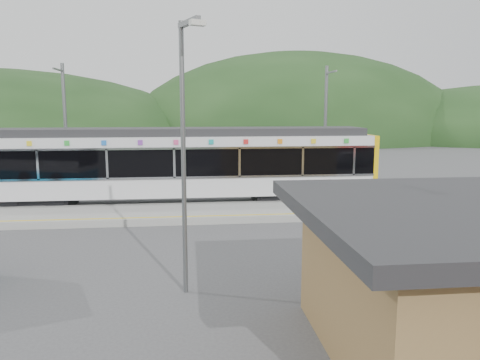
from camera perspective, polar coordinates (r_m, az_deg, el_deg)
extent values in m
plane|color=#4C4C4F|center=(17.57, -4.09, -6.85)|extent=(120.00, 120.00, 0.00)
ellipsoid|color=#1E3D19|center=(72.99, 6.84, 5.06)|extent=(52.00, 39.00, 26.00)
cube|color=#9E9E99|center=(20.73, -4.47, -3.99)|extent=(26.00, 3.20, 0.30)
cube|color=yellow|center=(19.43, -4.34, -4.39)|extent=(26.00, 0.10, 0.01)
cube|color=black|center=(24.40, -23.27, -2.38)|extent=(3.20, 2.20, 0.56)
cube|color=black|center=(23.84, 5.53, -1.94)|extent=(3.20, 2.20, 0.56)
cube|color=silver|center=(23.23, -9.08, -0.44)|extent=(20.00, 2.90, 0.92)
cube|color=black|center=(23.07, -9.16, 2.46)|extent=(20.00, 2.96, 1.45)
cube|color=silver|center=(21.67, -9.30, 0.25)|extent=(20.00, 0.05, 0.10)
cube|color=silver|center=(21.52, -9.39, 3.81)|extent=(20.00, 0.05, 0.10)
cube|color=silver|center=(22.99, -9.21, 4.81)|extent=(20.00, 2.90, 0.45)
cube|color=#2D2D30|center=(22.96, -9.24, 5.82)|extent=(19.40, 2.50, 0.36)
cube|color=yellow|center=(24.77, 14.96, 1.95)|extent=(0.24, 2.92, 3.00)
cube|color=silver|center=(22.55, -23.44, 1.70)|extent=(0.10, 0.05, 1.35)
cube|color=silver|center=(21.86, -15.90, 1.88)|extent=(0.10, 0.05, 1.35)
cube|color=silver|center=(21.56, -8.01, 2.05)|extent=(0.10, 0.05, 1.35)
cube|color=silver|center=(21.68, -0.06, 2.17)|extent=(0.10, 0.05, 1.35)
cube|color=silver|center=(22.21, 7.66, 2.25)|extent=(0.10, 0.05, 1.35)
cube|color=silver|center=(22.95, 13.73, 2.29)|extent=(0.10, 0.05, 1.35)
cube|color=yellow|center=(22.57, -24.31, 4.08)|extent=(0.22, 0.04, 0.22)
cube|color=green|center=(22.13, -20.36, 4.24)|extent=(0.22, 0.04, 0.22)
cube|color=blue|center=(21.80, -16.26, 4.37)|extent=(0.22, 0.04, 0.22)
cube|color=purple|center=(21.58, -12.06, 4.49)|extent=(0.22, 0.04, 0.22)
cube|color=#E54C8C|center=(21.48, -7.80, 4.58)|extent=(0.22, 0.04, 0.22)
cube|color=#19A5A5|center=(21.50, -3.52, 4.65)|extent=(0.22, 0.04, 0.22)
cube|color=red|center=(21.64, 0.73, 4.70)|extent=(0.22, 0.04, 0.22)
cube|color=orange|center=(21.89, 4.90, 4.71)|extent=(0.22, 0.04, 0.22)
cube|color=yellow|center=(22.26, 8.96, 4.71)|extent=(0.22, 0.04, 0.22)
cube|color=green|center=(22.73, 12.86, 4.68)|extent=(0.22, 0.04, 0.22)
cylinder|color=slate|center=(26.32, -20.46, 5.58)|extent=(0.18, 0.18, 7.00)
cube|color=slate|center=(25.58, -21.28, 12.42)|extent=(0.08, 1.80, 0.08)
cylinder|color=slate|center=(26.65, 10.34, 6.03)|extent=(0.18, 0.18, 7.00)
cube|color=slate|center=(25.92, 11.05, 12.79)|extent=(0.08, 1.80, 0.08)
cylinder|color=slate|center=(11.73, -6.90, 2.15)|extent=(0.12, 0.12, 6.79)
cube|color=slate|center=(11.30, -7.25, 18.59)|extent=(0.53, 1.10, 0.12)
cube|color=silver|center=(10.79, -7.28, 18.58)|extent=(0.39, 0.30, 0.12)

